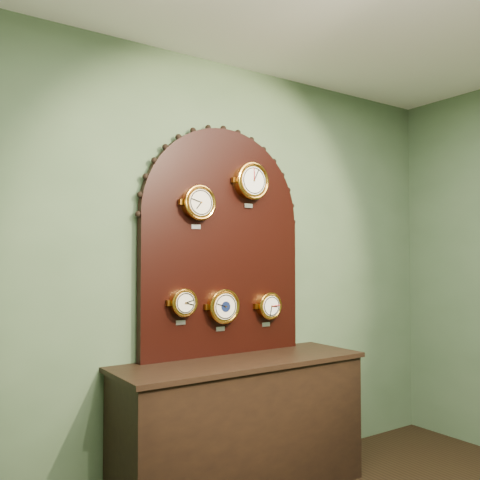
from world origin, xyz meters
TOP-DOWN VIEW (x-y plane):
  - wall_back at (0.00, 2.50)m, footprint 4.00×0.00m
  - shop_counter at (0.00, 2.23)m, footprint 1.60×0.50m
  - display_board at (0.00, 2.45)m, footprint 1.26×0.06m
  - roman_clock at (-0.23, 2.38)m, footprint 0.23×0.08m
  - arabic_clock at (0.18, 2.38)m, footprint 0.26×0.08m
  - hygrometer at (-0.33, 2.38)m, footprint 0.18×0.08m
  - barometer at (-0.04, 2.38)m, footprint 0.23×0.08m
  - tide_clock at (0.33, 2.38)m, footprint 0.19×0.08m

SIDE VIEW (x-z plane):
  - shop_counter at x=0.00m, z-range 0.00..0.80m
  - tide_clock at x=0.33m, z-range 1.02..1.26m
  - barometer at x=-0.04m, z-range 1.01..1.29m
  - hygrometer at x=-0.33m, z-range 1.08..1.30m
  - wall_back at x=0.00m, z-range -0.60..3.40m
  - display_board at x=0.00m, z-range 0.86..2.39m
  - roman_clock at x=-0.23m, z-range 1.68..1.95m
  - arabic_clock at x=0.18m, z-range 1.83..2.14m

